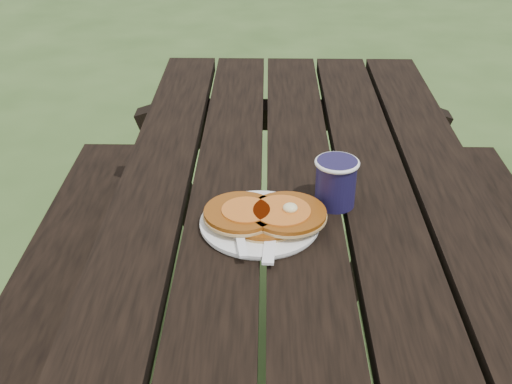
{
  "coord_description": "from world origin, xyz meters",
  "views": [
    {
      "loc": [
        -0.07,
        -1.01,
        1.4
      ],
      "look_at": [
        -0.09,
        0.0,
        0.8
      ],
      "focal_mm": 45.0,
      "sensor_mm": 36.0,
      "label": 1
    }
  ],
  "objects_px": {
    "picnic_table": "(297,363)",
    "coffee_cup": "(336,180)",
    "pancake_stack": "(266,215)",
    "plate": "(260,224)"
  },
  "relations": [
    {
      "from": "picnic_table",
      "to": "coffee_cup",
      "type": "distance_m",
      "value": 0.44
    },
    {
      "from": "plate",
      "to": "coffee_cup",
      "type": "height_order",
      "value": "coffee_cup"
    },
    {
      "from": "plate",
      "to": "picnic_table",
      "type": "bearing_deg",
      "value": 22.78
    },
    {
      "from": "pancake_stack",
      "to": "coffee_cup",
      "type": "distance_m",
      "value": 0.16
    },
    {
      "from": "coffee_cup",
      "to": "pancake_stack",
      "type": "bearing_deg",
      "value": -148.69
    },
    {
      "from": "plate",
      "to": "coffee_cup",
      "type": "distance_m",
      "value": 0.17
    },
    {
      "from": "picnic_table",
      "to": "coffee_cup",
      "type": "xyz_separation_m",
      "value": [
        0.06,
        0.04,
        0.44
      ]
    },
    {
      "from": "picnic_table",
      "to": "coffee_cup",
      "type": "height_order",
      "value": "coffee_cup"
    },
    {
      "from": "plate",
      "to": "pancake_stack",
      "type": "relative_size",
      "value": 0.96
    },
    {
      "from": "picnic_table",
      "to": "coffee_cup",
      "type": "relative_size",
      "value": 19.08
    }
  ]
}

